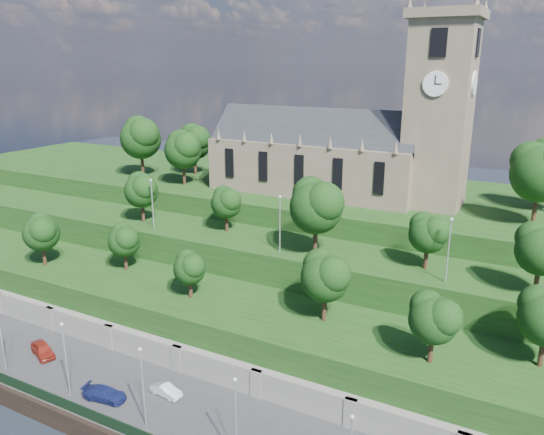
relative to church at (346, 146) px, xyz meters
The scene contains 14 objects.
promenade 45.42m from the church, 91.13° to the right, with size 160.00×12.00×2.00m, color #2D2D30.
retaining_wall 39.48m from the church, 91.33° to the right, with size 160.00×2.10×5.00m.
embankment_lower 33.57m from the church, 91.61° to the right, with size 160.00×12.00×8.00m, color #173812.
embankment_upper 23.71m from the church, 92.66° to the right, with size 160.00×10.00×12.00m, color #173812.
hilltop 15.57m from the church, 101.11° to the left, with size 160.00×32.00×15.00m, color #173812.
church is the anchor object (origin of this frame).
trees_lower 29.57m from the church, 85.64° to the right, with size 66.21×8.91×7.78m.
trees_upper 19.14m from the church, 80.63° to the right, with size 57.76×8.32×9.55m.
trees_hilltop 2.98m from the church, 143.64° to the right, with size 78.50×16.41×10.62m.
lamp_posts_promenade 46.36m from the church, 93.67° to the right, with size 60.36×0.36×8.17m.
lamp_posts_upper 20.97m from the church, 92.26° to the right, with size 40.36×0.36×7.23m.
car_left 49.20m from the church, 118.50° to the right, with size 1.77×4.41×1.50m, color maroon.
car_middle 43.93m from the church, 95.97° to the right, with size 1.26×3.60×1.19m, color #B6B5BB.
car_right 47.69m from the church, 102.06° to the right, with size 1.85×4.56×1.32m, color navy.
Camera 1 is at (28.24, -29.13, 34.78)m, focal length 35.00 mm.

